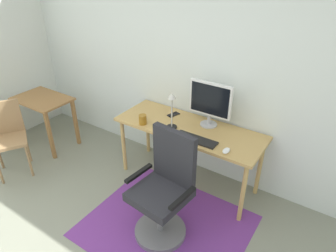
# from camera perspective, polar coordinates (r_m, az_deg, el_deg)

# --- Properties ---
(wall_back) EXTENTS (6.00, 0.10, 2.60)m
(wall_back) POSITION_cam_1_polar(r_m,az_deg,el_deg) (3.27, 7.20, 11.53)
(wall_back) COLOR silver
(wall_back) RESTS_ON ground
(area_rug) EXTENTS (1.49, 1.27, 0.01)m
(area_rug) POSITION_cam_1_polar(r_m,az_deg,el_deg) (3.11, -0.34, -18.17)
(area_rug) COLOR #6B3284
(area_rug) RESTS_ON ground
(desk) EXTENTS (1.59, 0.59, 0.72)m
(desk) POSITION_cam_1_polar(r_m,az_deg,el_deg) (3.24, 3.93, -1.29)
(desk) COLOR tan
(desk) RESTS_ON ground
(monitor) EXTENTS (0.46, 0.18, 0.48)m
(monitor) POSITION_cam_1_polar(r_m,az_deg,el_deg) (3.13, 7.91, 4.64)
(monitor) COLOR #B2B2B7
(monitor) RESTS_ON desk
(keyboard) EXTENTS (0.43, 0.13, 0.02)m
(keyboard) POSITION_cam_1_polar(r_m,az_deg,el_deg) (2.98, 5.24, -2.49)
(keyboard) COLOR black
(keyboard) RESTS_ON desk
(computer_mouse) EXTENTS (0.06, 0.10, 0.03)m
(computer_mouse) POSITION_cam_1_polar(r_m,az_deg,el_deg) (2.84, 10.86, -4.56)
(computer_mouse) COLOR white
(computer_mouse) RESTS_ON desk
(coffee_cup) EXTENTS (0.08, 0.08, 0.11)m
(coffee_cup) POSITION_cam_1_polar(r_m,az_deg,el_deg) (3.24, -4.76, 1.21)
(coffee_cup) COLOR #966319
(coffee_cup) RESTS_ON desk
(cell_phone) EXTENTS (0.10, 0.15, 0.01)m
(cell_phone) POSITION_cam_1_polar(r_m,az_deg,el_deg) (3.43, 1.02, 2.17)
(cell_phone) COLOR black
(cell_phone) RESTS_ON desk
(desk_lamp) EXTENTS (0.11, 0.11, 0.39)m
(desk_lamp) POSITION_cam_1_polar(r_m,az_deg,el_deg) (3.07, 0.73, 3.73)
(desk_lamp) COLOR black
(desk_lamp) RESTS_ON desk
(office_chair) EXTENTS (0.57, 0.50, 1.04)m
(office_chair) POSITION_cam_1_polar(r_m,az_deg,el_deg) (2.77, -0.72, -12.62)
(office_chair) COLOR slate
(office_chair) RESTS_ON ground
(folding_chair) EXTENTS (0.52, 0.52, 0.86)m
(folding_chair) POSITION_cam_1_polar(r_m,az_deg,el_deg) (3.95, -27.90, -1.19)
(folding_chair) COLOR #98744C
(folding_chair) RESTS_ON ground
(side_table) EXTENTS (0.73, 0.49, 0.69)m
(side_table) POSITION_cam_1_polar(r_m,az_deg,el_deg) (4.29, -22.25, 3.37)
(side_table) COLOR olive
(side_table) RESTS_ON ground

